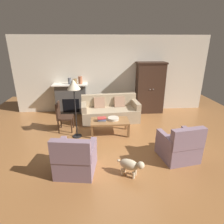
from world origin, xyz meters
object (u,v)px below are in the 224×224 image
book_stack (102,119)px  dog (131,165)px  floor_lamp (74,88)px  coffee_table (110,122)px  fireplace (71,98)px  armoire (150,88)px  armchair_near_right (179,147)px  couch (110,111)px  mantel_vase_slate (70,81)px  mantel_vase_bronze (75,81)px  mantel_vase_terracotta (80,80)px  armchair_near_left (75,159)px  fruit_bowl (113,119)px  side_chair_wooden (62,115)px

book_stack → dog: book_stack is taller
floor_lamp → coffee_table: bearing=6.6°
fireplace → armoire: 2.97m
armchair_near_right → floor_lamp: (-2.45, 1.28, 1.11)m
couch → armchair_near_right: 2.80m
armoire → mantel_vase_slate: armoire is taller
mantel_vase_bronze → book_stack: bearing=-63.7°
mantel_vase_terracotta → armchair_near_left: 3.67m
armchair_near_right → dog: size_ratio=1.74×
armoire → mantel_vase_bronze: size_ratio=9.92×
dog → mantel_vase_slate: bearing=113.5°
couch → mantel_vase_slate: bearing=149.8°
coffee_table → dog: bearing=-81.2°
couch → fruit_bowl: size_ratio=6.11×
fruit_bowl → book_stack: 0.34m
armchair_near_right → side_chair_wooden: 3.37m
fruit_bowl → side_chair_wooden: size_ratio=0.36×
fireplace → book_stack: size_ratio=4.83×
couch → armchair_near_right: size_ratio=2.23×
armchair_near_right → armchair_near_left: bearing=-172.3°
fireplace → mantel_vase_slate: bearing=-90.0°
couch → book_stack: bearing=-106.3°
mantel_vase_slate → armchair_near_right: mantel_vase_slate is taller
book_stack → floor_lamp: size_ratio=0.16×
fireplace → couch: (1.41, -0.84, -0.25)m
floor_lamp → armchair_near_right: bearing=-27.5°
couch → armchair_near_right: bearing=-59.5°
dog → armchair_near_right: bearing=22.8°
fireplace → armchair_near_left: (0.52, -3.56, -0.25)m
dog → book_stack: bearing=105.6°
book_stack → mantel_vase_slate: bearing=120.6°
mantel_vase_bronze → side_chair_wooden: (-0.26, -1.52, -0.70)m
fruit_bowl → dog: size_ratio=0.64×
side_chair_wooden → mantel_vase_bronze: bearing=80.5°
fruit_bowl → dog: 1.96m
mantel_vase_slate → floor_lamp: (0.38, -1.95, 0.19)m
book_stack → floor_lamp: floor_lamp is taller
book_stack → armchair_near_left: 1.78m
armchair_near_left → couch: bearing=71.9°
coffee_table → mantel_vase_bronze: (-1.15, 1.85, 0.85)m
fruit_bowl → mantel_vase_terracotta: (-1.05, 1.80, 0.80)m
couch → book_stack: (-0.30, -1.04, 0.16)m
fireplace → armchair_near_left: bearing=-81.7°
armoire → side_chair_wooden: (-3.03, -1.46, -0.43)m
armoire → dog: armoire is taller
book_stack → armchair_near_right: bearing=-38.4°
armoire → mantel_vase_bronze: armoire is taller
mantel_vase_bronze → dog: bearing=-68.9°
side_chair_wooden → dog: 2.80m
armchair_near_right → dog: (-1.20, -0.51, -0.07)m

